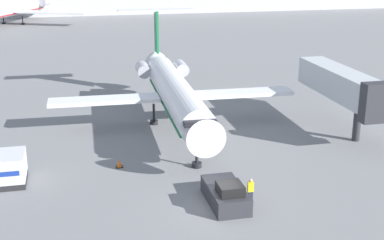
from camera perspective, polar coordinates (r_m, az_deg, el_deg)
ground_plane at (r=36.43m, az=3.09°, el=-9.45°), size 600.00×600.00×0.00m
airplane_main at (r=51.77m, az=-1.90°, el=3.19°), size 24.01×27.63×10.03m
pushback_tug at (r=36.84m, az=3.61°, el=-7.88°), size 2.32×4.84×1.92m
luggage_cart at (r=41.93m, az=-18.75°, el=-4.91°), size 2.09×3.17×2.30m
worker_near_tug at (r=36.97m, az=6.25°, el=-7.46°), size 0.40×0.25×1.81m
traffic_cone_left at (r=43.20m, az=-7.77°, el=-4.62°), size 0.57×0.57×0.65m
airplane_parked_far_left at (r=130.93m, az=-18.95°, el=11.23°), size 35.08×36.58×10.84m
jet_bridge at (r=52.13m, az=15.91°, el=3.56°), size 3.20×14.09×6.19m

